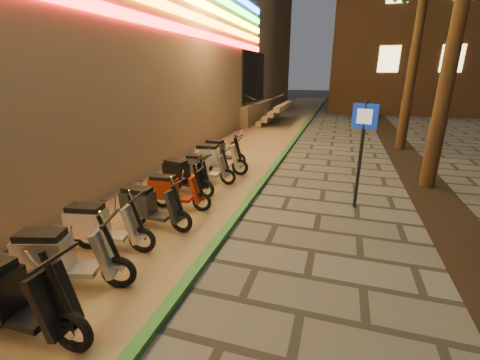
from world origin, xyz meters
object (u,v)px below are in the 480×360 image
(pedestrian_sign, at_px, (362,140))
(scooter_11, at_px, (215,158))
(scooter_8, at_px, (173,191))
(scooter_12, at_px, (221,151))
(scooter_6, at_px, (100,226))
(scooter_10, at_px, (204,167))
(scooter_4, at_px, (8,296))
(scooter_9, at_px, (183,175))
(scooter_5, at_px, (62,257))
(scooter_7, at_px, (148,206))

(pedestrian_sign, height_order, scooter_11, pedestrian_sign)
(scooter_8, distance_m, scooter_12, 4.02)
(scooter_11, bearing_deg, scooter_8, -92.48)
(scooter_6, bearing_deg, scooter_10, 76.00)
(scooter_4, height_order, scooter_6, scooter_4)
(scooter_9, xyz_separation_m, scooter_10, (0.21, 0.92, -0.03))
(scooter_5, bearing_deg, scooter_12, 75.66)
(pedestrian_sign, xyz_separation_m, scooter_11, (-4.18, 1.51, -1.11))
(pedestrian_sign, xyz_separation_m, scooter_10, (-4.15, 0.60, -1.17))
(pedestrian_sign, height_order, scooter_8, pedestrian_sign)
(scooter_6, height_order, scooter_11, scooter_11)
(pedestrian_sign, xyz_separation_m, scooter_7, (-4.10, -2.39, -1.15))
(scooter_4, height_order, scooter_10, scooter_4)
(scooter_5, height_order, scooter_6, scooter_5)
(pedestrian_sign, height_order, scooter_4, pedestrian_sign)
(scooter_11, relative_size, scooter_12, 1.10)
(pedestrian_sign, bearing_deg, scooter_7, -129.99)
(pedestrian_sign, bearing_deg, scooter_5, -113.28)
(pedestrian_sign, distance_m, scooter_9, 4.52)
(scooter_6, bearing_deg, scooter_7, 63.42)
(scooter_7, xyz_separation_m, scooter_11, (-0.07, 3.90, 0.04))
(pedestrian_sign, xyz_separation_m, scooter_6, (-4.41, -3.44, -1.14))
(pedestrian_sign, relative_size, scooter_11, 1.47)
(scooter_9, distance_m, scooter_12, 2.94)
(scooter_10, xyz_separation_m, scooter_12, (-0.25, 2.02, 0.01))
(scooter_11, bearing_deg, scooter_12, 97.58)
(scooter_6, bearing_deg, pedestrian_sign, 27.64)
(scooter_6, relative_size, scooter_11, 0.94)
(pedestrian_sign, relative_size, scooter_12, 1.62)
(scooter_9, bearing_deg, scooter_12, 105.41)
(scooter_4, relative_size, scooter_12, 1.17)
(scooter_4, relative_size, scooter_7, 1.17)
(scooter_4, xyz_separation_m, scooter_9, (-0.30, 5.10, -0.07))
(scooter_4, bearing_deg, scooter_12, 91.97)
(scooter_7, relative_size, scooter_8, 1.04)
(pedestrian_sign, xyz_separation_m, scooter_9, (-4.36, -0.32, -1.14))
(scooter_7, height_order, scooter_9, scooter_9)
(scooter_4, relative_size, scooter_9, 1.15)
(scooter_10, bearing_deg, scooter_6, -95.22)
(scooter_5, height_order, scooter_11, scooter_11)
(scooter_5, xyz_separation_m, scooter_8, (0.10, 3.11, -0.06))
(scooter_6, xyz_separation_m, scooter_11, (0.23, 4.95, 0.03))
(pedestrian_sign, bearing_deg, scooter_10, -168.51)
(scooter_4, height_order, scooter_11, scooter_4)
(scooter_8, bearing_deg, scooter_10, 86.49)
(scooter_4, xyz_separation_m, scooter_6, (-0.35, 1.98, -0.07))
(scooter_6, bearing_deg, scooter_5, -88.99)
(scooter_7, bearing_deg, scooter_5, -91.39)
(scooter_9, relative_size, scooter_11, 0.93)
(scooter_7, distance_m, scooter_8, 1.01)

